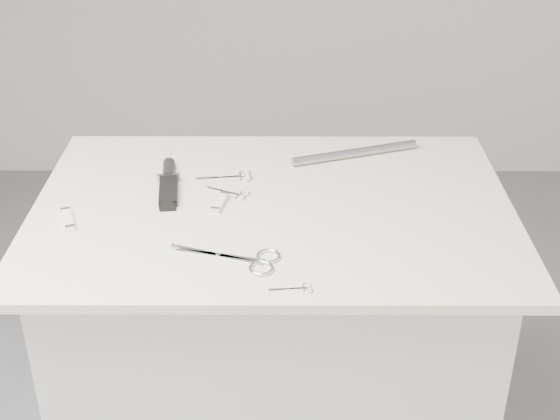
{
  "coord_description": "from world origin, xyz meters",
  "views": [
    {
      "loc": [
        0.02,
        -1.42,
        1.71
      ],
      "look_at": [
        0.01,
        -0.02,
        0.92
      ],
      "focal_mm": 50.0,
      "sensor_mm": 36.0,
      "label": 1
    }
  ],
  "objects_px": {
    "embroidery_scissors_a": "(235,177)",
    "embroidery_scissors_b": "(234,194)",
    "plinth": "(274,377)",
    "metal_rail": "(355,153)",
    "large_shears": "(248,260)",
    "tiny_scissors": "(297,289)",
    "sheathed_knife": "(169,182)",
    "pocket_knife_b": "(220,203)",
    "pocket_knife_a": "(68,219)"
  },
  "relations": [
    {
      "from": "plinth",
      "to": "large_shears",
      "type": "xyz_separation_m",
      "value": [
        -0.04,
        -0.21,
        0.47
      ]
    },
    {
      "from": "plinth",
      "to": "pocket_knife_a",
      "type": "relative_size",
      "value": 10.51
    },
    {
      "from": "pocket_knife_b",
      "to": "metal_rail",
      "type": "xyz_separation_m",
      "value": [
        0.3,
        0.23,
        0.01
      ]
    },
    {
      "from": "embroidery_scissors_b",
      "to": "pocket_knife_b",
      "type": "distance_m",
      "value": 0.05
    },
    {
      "from": "pocket_knife_b",
      "to": "metal_rail",
      "type": "relative_size",
      "value": 0.25
    },
    {
      "from": "large_shears",
      "to": "embroidery_scissors_a",
      "type": "xyz_separation_m",
      "value": [
        -0.04,
        0.34,
        -0.0
      ]
    },
    {
      "from": "plinth",
      "to": "embroidery_scissors_b",
      "type": "xyz_separation_m",
      "value": [
        -0.08,
        0.05,
        0.47
      ]
    },
    {
      "from": "embroidery_scissors_b",
      "to": "metal_rail",
      "type": "bearing_deg",
      "value": 60.03
    },
    {
      "from": "plinth",
      "to": "metal_rail",
      "type": "bearing_deg",
      "value": 50.95
    },
    {
      "from": "pocket_knife_a",
      "to": "tiny_scissors",
      "type": "bearing_deg",
      "value": -137.63
    },
    {
      "from": "pocket_knife_b",
      "to": "metal_rail",
      "type": "bearing_deg",
      "value": -39.18
    },
    {
      "from": "large_shears",
      "to": "embroidery_scissors_a",
      "type": "bearing_deg",
      "value": 113.71
    },
    {
      "from": "large_shears",
      "to": "pocket_knife_a",
      "type": "bearing_deg",
      "value": 175.35
    },
    {
      "from": "embroidery_scissors_b",
      "to": "pocket_knife_b",
      "type": "relative_size",
      "value": 1.27
    },
    {
      "from": "large_shears",
      "to": "sheathed_knife",
      "type": "distance_m",
      "value": 0.36
    },
    {
      "from": "plinth",
      "to": "pocket_knife_a",
      "type": "distance_m",
      "value": 0.63
    },
    {
      "from": "embroidery_scissors_a",
      "to": "embroidery_scissors_b",
      "type": "bearing_deg",
      "value": -96.07
    },
    {
      "from": "pocket_knife_a",
      "to": "embroidery_scissors_a",
      "type": "bearing_deg",
      "value": -79.33
    },
    {
      "from": "pocket_knife_a",
      "to": "metal_rail",
      "type": "bearing_deg",
      "value": -83.69
    },
    {
      "from": "embroidery_scissors_b",
      "to": "sheathed_knife",
      "type": "distance_m",
      "value": 0.15
    },
    {
      "from": "metal_rail",
      "to": "large_shears",
      "type": "bearing_deg",
      "value": -117.62
    },
    {
      "from": "plinth",
      "to": "pocket_knife_b",
      "type": "xyz_separation_m",
      "value": [
        -0.11,
        0.0,
        0.47
      ]
    },
    {
      "from": "embroidery_scissors_b",
      "to": "tiny_scissors",
      "type": "height_order",
      "value": "same"
    },
    {
      "from": "embroidery_scissors_b",
      "to": "metal_rail",
      "type": "xyz_separation_m",
      "value": [
        0.27,
        0.19,
        0.01
      ]
    },
    {
      "from": "embroidery_scissors_b",
      "to": "pocket_knife_a",
      "type": "xyz_separation_m",
      "value": [
        -0.33,
        -0.12,
        0.0
      ]
    },
    {
      "from": "embroidery_scissors_a",
      "to": "tiny_scissors",
      "type": "height_order",
      "value": "same"
    },
    {
      "from": "embroidery_scissors_b",
      "to": "pocket_knife_b",
      "type": "height_order",
      "value": "pocket_knife_b"
    },
    {
      "from": "large_shears",
      "to": "pocket_knife_b",
      "type": "distance_m",
      "value": 0.22
    },
    {
      "from": "large_shears",
      "to": "metal_rail",
      "type": "xyz_separation_m",
      "value": [
        0.23,
        0.45,
        0.01
      ]
    },
    {
      "from": "tiny_scissors",
      "to": "sheathed_knife",
      "type": "xyz_separation_m",
      "value": [
        -0.27,
        0.4,
        0.01
      ]
    },
    {
      "from": "metal_rail",
      "to": "embroidery_scissors_a",
      "type": "bearing_deg",
      "value": -158.79
    },
    {
      "from": "pocket_knife_a",
      "to": "pocket_knife_b",
      "type": "bearing_deg",
      "value": -97.26
    },
    {
      "from": "metal_rail",
      "to": "sheathed_knife",
      "type": "bearing_deg",
      "value": -161.25
    },
    {
      "from": "embroidery_scissors_a",
      "to": "embroidery_scissors_b",
      "type": "distance_m",
      "value": 0.08
    },
    {
      "from": "large_shears",
      "to": "sheathed_knife",
      "type": "bearing_deg",
      "value": 137.97
    },
    {
      "from": "sheathed_knife",
      "to": "pocket_knife_a",
      "type": "xyz_separation_m",
      "value": [
        -0.18,
        -0.16,
        -0.0
      ]
    },
    {
      "from": "large_shears",
      "to": "pocket_knife_b",
      "type": "xyz_separation_m",
      "value": [
        -0.07,
        0.21,
        0.0
      ]
    },
    {
      "from": "tiny_scissors",
      "to": "pocket_knife_b",
      "type": "xyz_separation_m",
      "value": [
        -0.16,
        0.3,
        0.0
      ]
    },
    {
      "from": "plinth",
      "to": "tiny_scissors",
      "type": "xyz_separation_m",
      "value": [
        0.05,
        -0.3,
        0.47
      ]
    },
    {
      "from": "pocket_knife_b",
      "to": "metal_rail",
      "type": "distance_m",
      "value": 0.38
    },
    {
      "from": "pocket_knife_a",
      "to": "metal_rail",
      "type": "xyz_separation_m",
      "value": [
        0.6,
        0.3,
        0.01
      ]
    },
    {
      "from": "large_shears",
      "to": "tiny_scissors",
      "type": "distance_m",
      "value": 0.13
    },
    {
      "from": "large_shears",
      "to": "embroidery_scissors_a",
      "type": "distance_m",
      "value": 0.34
    },
    {
      "from": "pocket_knife_a",
      "to": "embroidery_scissors_b",
      "type": "bearing_deg",
      "value": -90.86
    },
    {
      "from": "metal_rail",
      "to": "embroidery_scissors_b",
      "type": "bearing_deg",
      "value": -145.69
    },
    {
      "from": "pocket_knife_a",
      "to": "metal_rail",
      "type": "relative_size",
      "value": 0.28
    },
    {
      "from": "tiny_scissors",
      "to": "metal_rail",
      "type": "distance_m",
      "value": 0.56
    },
    {
      "from": "embroidery_scissors_b",
      "to": "sheathed_knife",
      "type": "relative_size",
      "value": 0.49
    },
    {
      "from": "tiny_scissors",
      "to": "metal_rail",
      "type": "xyz_separation_m",
      "value": [
        0.14,
        0.54,
        0.01
      ]
    },
    {
      "from": "large_shears",
      "to": "embroidery_scissors_b",
      "type": "bearing_deg",
      "value": 115.5
    }
  ]
}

